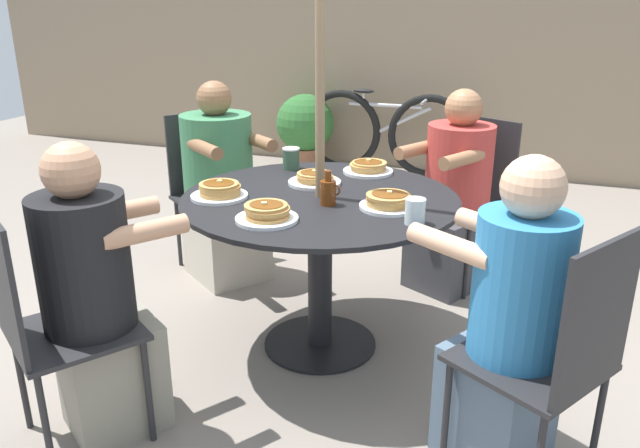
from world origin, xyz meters
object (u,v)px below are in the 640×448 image
(pancake_plate_c, at_px, (267,214))
(pancake_plate_d, at_px, (368,168))
(pancake_plate_e, at_px, (220,191))
(potted_shrub, at_px, (305,127))
(bicycle, at_px, (384,133))
(patio_chair_south, at_px, (557,352))
(pancake_plate_b, at_px, (315,179))
(coffee_cup, at_px, (291,158))
(patio_chair_north, at_px, (208,183))
(diner_west, at_px, (454,201))
(patio_table, at_px, (320,229))
(patio_chair_east, at_px, (46,318))
(pancake_plate_a, at_px, (389,202))
(syrup_bottle, at_px, (328,192))
(diner_south, at_px, (509,330))
(drinking_glass_a, at_px, (415,211))
(diner_east, at_px, (97,306))
(diner_north, at_px, (222,192))
(patio_chair_west, at_px, (473,191))

(pancake_plate_c, relative_size, pancake_plate_d, 1.00)
(pancake_plate_e, height_order, potted_shrub, pancake_plate_e)
(bicycle, bearing_deg, patio_chair_south, -67.75)
(pancake_plate_b, distance_m, coffee_cup, 0.30)
(patio_chair_north, distance_m, diner_west, 1.44)
(patio_table, xyz_separation_m, coffee_cup, (-0.30, 0.39, 0.21))
(patio_chair_east, bearing_deg, potted_shrub, 132.09)
(potted_shrub, bearing_deg, patio_chair_north, -82.78)
(pancake_plate_a, xyz_separation_m, pancake_plate_d, (-0.23, 0.50, -0.00))
(pancake_plate_c, height_order, potted_shrub, pancake_plate_c)
(patio_chair_east, height_order, syrup_bottle, patio_chair_east)
(pancake_plate_c, bearing_deg, patio_chair_east, -132.59)
(diner_south, relative_size, coffee_cup, 10.35)
(patio_chair_east, bearing_deg, syrup_bottle, 84.26)
(syrup_bottle, bearing_deg, diner_south, -28.25)
(patio_table, distance_m, diner_west, 1.00)
(diner_west, xyz_separation_m, pancake_plate_d, (-0.37, -0.44, 0.26))
(patio_chair_north, xyz_separation_m, patio_chair_east, (0.31, -1.67, 0.00))
(diner_west, height_order, bicycle, diner_west)
(patio_chair_south, relative_size, coffee_cup, 8.55)
(patio_chair_south, relative_size, diner_west, 0.83)
(pancake_plate_b, height_order, drinking_glass_a, drinking_glass_a)
(pancake_plate_d, xyz_separation_m, drinking_glass_a, (0.37, -0.65, 0.03))
(pancake_plate_a, relative_size, potted_shrub, 0.35)
(patio_table, relative_size, bicycle, 0.76)
(pancake_plate_a, bearing_deg, diner_east, -138.38)
(patio_table, height_order, diner_north, diner_north)
(diner_south, bearing_deg, patio_table, 90.00)
(diner_north, bearing_deg, drinking_glass_a, 93.86)
(diner_south, distance_m, potted_shrub, 4.16)
(pancake_plate_d, relative_size, pancake_plate_e, 1.00)
(patio_chair_north, bearing_deg, pancake_plate_c, 75.18)
(diner_south, bearing_deg, diner_north, 87.84)
(diner_north, bearing_deg, pancake_plate_a, 96.22)
(patio_chair_south, distance_m, pancake_plate_e, 1.50)
(patio_chair_west, relative_size, diner_west, 0.83)
(diner_east, bearing_deg, drinking_glass_a, 65.31)
(patio_table, bearing_deg, diner_west, 62.24)
(patio_table, distance_m, drinking_glass_a, 0.55)
(pancake_plate_a, bearing_deg, patio_chair_east, -136.46)
(patio_chair_north, relative_size, diner_north, 0.82)
(pancake_plate_a, xyz_separation_m, coffee_cup, (-0.62, 0.45, 0.03))
(patio_chair_south, xyz_separation_m, pancake_plate_a, (-0.68, 0.55, 0.25))
(pancake_plate_c, bearing_deg, coffee_cup, 105.50)
(pancake_plate_d, bearing_deg, potted_shrub, 117.36)
(diner_east, bearing_deg, potted_shrub, 133.80)
(pancake_plate_e, bearing_deg, pancake_plate_b, 47.47)
(patio_table, relative_size, coffee_cup, 11.26)
(pancake_plate_e, xyz_separation_m, syrup_bottle, (0.47, 0.07, 0.03))
(patio_chair_west, bearing_deg, bicycle, -35.46)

